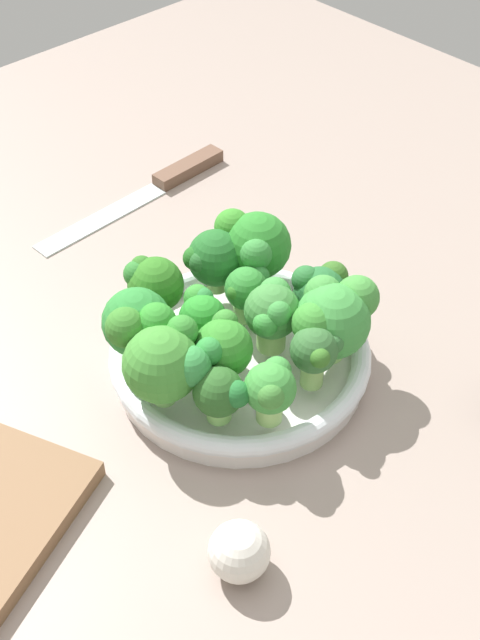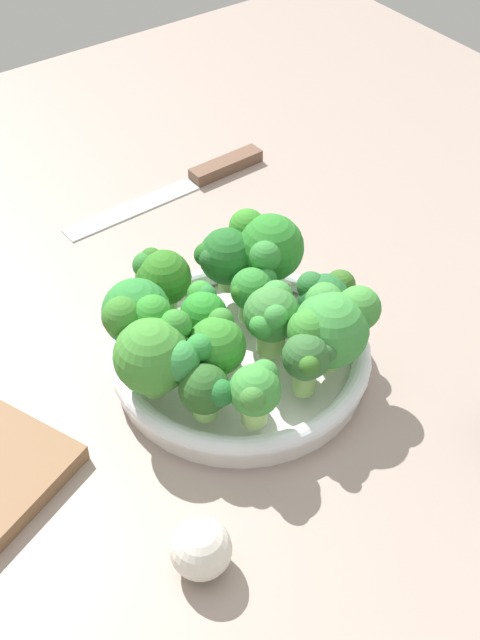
{
  "view_description": "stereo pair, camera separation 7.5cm",
  "coord_description": "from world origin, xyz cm",
  "px_view_note": "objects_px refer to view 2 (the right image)",
  "views": [
    {
      "loc": [
        -42.41,
        38.85,
        57.64
      ],
      "look_at": [
        -2.34,
        1.24,
        6.27
      ],
      "focal_mm": 48.15,
      "sensor_mm": 36.0,
      "label": 1
    },
    {
      "loc": [
        -47.16,
        33.03,
        57.64
      ],
      "look_at": [
        -2.34,
        1.24,
        6.27
      ],
      "focal_mm": 48.15,
      "sensor_mm": 36.0,
      "label": 2
    }
  ],
  "objects_px": {
    "broccoli_floret_5": "(272,315)",
    "broccoli_floret_10": "(331,325)",
    "broccoli_floret_1": "(252,291)",
    "garlic_bulb": "(201,549)",
    "broccoli_floret_13": "(256,390)",
    "bowl": "(240,357)",
    "broccoli_floret_12": "(157,356)",
    "broccoli_floret_0": "(202,309)",
    "broccoli_floret_6": "(268,246)",
    "broccoli_floret_4": "(226,256)",
    "broccoli_floret_7": "(326,299)",
    "broccoli_floret_8": "(308,359)",
    "knife": "(194,180)",
    "broccoli_floret_2": "(216,344)",
    "broccoli_floret_9": "(137,315)",
    "broccoli_floret_11": "(207,390)",
    "broccoli_floret_3": "(161,277)"
  },
  "relations": [
    {
      "from": "broccoli_floret_12",
      "to": "knife",
      "type": "distance_m",
      "value": 0.37
    },
    {
      "from": "broccoli_floret_10",
      "to": "broccoli_floret_13",
      "type": "xyz_separation_m",
      "value": [
        -0.02,
        0.09,
        -0.01
      ]
    },
    {
      "from": "bowl",
      "to": "broccoli_floret_2",
      "type": "xyz_separation_m",
      "value": [
        -0.02,
        0.04,
        0.06
      ]
    },
    {
      "from": "broccoli_floret_2",
      "to": "broccoli_floret_12",
      "type": "xyz_separation_m",
      "value": [
        0.01,
        0.05,
        0.0
      ]
    },
    {
      "from": "broccoli_floret_5",
      "to": "broccoli_floret_11",
      "type": "bearing_deg",
      "value": 109.42
    },
    {
      "from": "broccoli_floret_10",
      "to": "garlic_bulb",
      "type": "relative_size",
      "value": 1.88
    },
    {
      "from": "broccoli_floret_13",
      "to": "bowl",
      "type": "bearing_deg",
      "value": -27.06
    },
    {
      "from": "broccoli_floret_1",
      "to": "broccoli_floret_4",
      "type": "bearing_deg",
      "value": -6.43
    },
    {
      "from": "broccoli_floret_11",
      "to": "broccoli_floret_1",
      "type": "bearing_deg",
      "value": -52.55
    },
    {
      "from": "broccoli_floret_7",
      "to": "broccoli_floret_4",
      "type": "bearing_deg",
      "value": 21.98
    },
    {
      "from": "broccoli_floret_9",
      "to": "broccoli_floret_11",
      "type": "relative_size",
      "value": 1.45
    },
    {
      "from": "broccoli_floret_7",
      "to": "garlic_bulb",
      "type": "distance_m",
      "value": 0.25
    },
    {
      "from": "broccoli_floret_0",
      "to": "broccoli_floret_12",
      "type": "distance_m",
      "value": 0.08
    },
    {
      "from": "bowl",
      "to": "broccoli_floret_11",
      "type": "distance_m",
      "value": 0.1
    },
    {
      "from": "broccoli_floret_4",
      "to": "broccoli_floret_9",
      "type": "distance_m",
      "value": 0.12
    },
    {
      "from": "broccoli_floret_7",
      "to": "broccoli_floret_8",
      "type": "relative_size",
      "value": 0.99
    },
    {
      "from": "broccoli_floret_9",
      "to": "broccoli_floret_7",
      "type": "bearing_deg",
      "value": -114.4
    },
    {
      "from": "broccoli_floret_6",
      "to": "broccoli_floret_11",
      "type": "xyz_separation_m",
      "value": [
        -0.11,
        0.14,
        -0.02
      ]
    },
    {
      "from": "broccoli_floret_0",
      "to": "broccoli_floret_4",
      "type": "relative_size",
      "value": 0.8
    },
    {
      "from": "broccoli_floret_10",
      "to": "knife",
      "type": "xyz_separation_m",
      "value": [
        0.34,
        -0.08,
        -0.07
      ]
    },
    {
      "from": "broccoli_floret_8",
      "to": "knife",
      "type": "distance_m",
      "value": 0.38
    },
    {
      "from": "broccoli_floret_6",
      "to": "broccoli_floret_13",
      "type": "distance_m",
      "value": 0.18
    },
    {
      "from": "broccoli_floret_2",
      "to": "broccoli_floret_6",
      "type": "bearing_deg",
      "value": -55.65
    },
    {
      "from": "broccoli_floret_7",
      "to": "broccoli_floret_13",
      "type": "height_order",
      "value": "broccoli_floret_7"
    },
    {
      "from": "broccoli_floret_1",
      "to": "broccoli_floret_7",
      "type": "xyz_separation_m",
      "value": [
        -0.05,
        -0.05,
        0.0
      ]
    },
    {
      "from": "broccoli_floret_2",
      "to": "broccoli_floret_9",
      "type": "distance_m",
      "value": 0.07
    },
    {
      "from": "broccoli_floret_11",
      "to": "broccoli_floret_0",
      "type": "bearing_deg",
      "value": -31.19
    },
    {
      "from": "bowl",
      "to": "broccoli_floret_12",
      "type": "xyz_separation_m",
      "value": [
        -0.01,
        0.09,
        0.06
      ]
    },
    {
      "from": "broccoli_floret_3",
      "to": "broccoli_floret_6",
      "type": "relative_size",
      "value": 0.8
    },
    {
      "from": "broccoli_floret_6",
      "to": "broccoli_floret_10",
      "type": "xyz_separation_m",
      "value": [
        -0.12,
        0.02,
        -0.0
      ]
    },
    {
      "from": "broccoli_floret_5",
      "to": "broccoli_floret_10",
      "type": "xyz_separation_m",
      "value": [
        -0.04,
        -0.03,
        0.0
      ]
    },
    {
      "from": "broccoli_floret_2",
      "to": "broccoli_floret_5",
      "type": "xyz_separation_m",
      "value": [
        -0.0,
        -0.06,
        0.0
      ]
    },
    {
      "from": "broccoli_floret_2",
      "to": "broccoli_floret_9",
      "type": "height_order",
      "value": "broccoli_floret_9"
    },
    {
      "from": "bowl",
      "to": "broccoli_floret_11",
      "type": "xyz_separation_m",
      "value": [
        -0.05,
        0.07,
        0.05
      ]
    },
    {
      "from": "broccoli_floret_2",
      "to": "broccoli_floret_10",
      "type": "height_order",
      "value": "broccoli_floret_10"
    },
    {
      "from": "garlic_bulb",
      "to": "knife",
      "type": "bearing_deg",
      "value": -32.43
    },
    {
      "from": "broccoli_floret_2",
      "to": "broccoli_floret_6",
      "type": "relative_size",
      "value": 0.84
    },
    {
      "from": "broccoli_floret_0",
      "to": "knife",
      "type": "height_order",
      "value": "broccoli_floret_0"
    },
    {
      "from": "broccoli_floret_7",
      "to": "knife",
      "type": "distance_m",
      "value": 0.32
    },
    {
      "from": "broccoli_floret_5",
      "to": "broccoli_floret_8",
      "type": "relative_size",
      "value": 1.11
    },
    {
      "from": "broccoli_floret_0",
      "to": "broccoli_floret_6",
      "type": "bearing_deg",
      "value": -74.66
    },
    {
      "from": "broccoli_floret_0",
      "to": "broccoli_floret_12",
      "type": "relative_size",
      "value": 0.7
    },
    {
      "from": "broccoli_floret_0",
      "to": "broccoli_floret_13",
      "type": "relative_size",
      "value": 0.9
    },
    {
      "from": "broccoli_floret_3",
      "to": "broccoli_floret_7",
      "type": "bearing_deg",
      "value": -137.24
    },
    {
      "from": "broccoli_floret_6",
      "to": "broccoli_floret_13",
      "type": "height_order",
      "value": "broccoli_floret_6"
    },
    {
      "from": "broccoli_floret_3",
      "to": "broccoli_floret_8",
      "type": "relative_size",
      "value": 0.99
    },
    {
      "from": "bowl",
      "to": "broccoli_floret_11",
      "type": "relative_size",
      "value": 4.62
    },
    {
      "from": "broccoli_floret_12",
      "to": "knife",
      "type": "bearing_deg",
      "value": -37.51
    },
    {
      "from": "broccoli_floret_0",
      "to": "broccoli_floret_13",
      "type": "distance_m",
      "value": 0.11
    },
    {
      "from": "broccoli_floret_1",
      "to": "garlic_bulb",
      "type": "relative_size",
      "value": 1.15
    }
  ]
}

